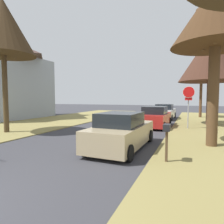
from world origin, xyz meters
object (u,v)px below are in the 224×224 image
object	(u,v)px
parked_sedan_tan	(122,132)
street_tree_right_mid_b	(210,57)
street_tree_right_mid_a	(216,16)
street_tree_left_mid_a	(3,27)
street_tree_right_far	(202,64)
parked_sedan_red	(155,117)
stop_sign_far	(189,98)
parked_sedan_white	(165,112)
curbside_mailbox	(167,132)

from	to	relation	value
parked_sedan_tan	street_tree_right_mid_b	bearing A→B (deg)	66.53
street_tree_right_mid_a	street_tree_left_mid_a	world-z (taller)	street_tree_left_mid_a
street_tree_right_mid_a	street_tree_right_far	bearing A→B (deg)	89.64
street_tree_right_mid_a	parked_sedan_red	world-z (taller)	street_tree_right_mid_a
parked_sedan_tan	parked_sedan_red	bearing A→B (deg)	87.84
stop_sign_far	parked_sedan_white	bearing A→B (deg)	110.43
parked_sedan_red	curbside_mailbox	distance (m)	8.49
street_tree_right_far	curbside_mailbox	xyz separation A→B (m)	(-1.71, -17.44, -4.97)
street_tree_right_mid_a	stop_sign_far	bearing A→B (deg)	102.16
street_tree_right_far	parked_sedan_tan	bearing A→B (deg)	-103.10
street_tree_right_mid_a	parked_sedan_tan	xyz separation A→B (m)	(-3.67, -1.78, -5.01)
street_tree_right_mid_a	parked_sedan_white	distance (m)	12.94
parked_sedan_white	stop_sign_far	bearing A→B (deg)	-69.57
stop_sign_far	street_tree_right_mid_b	xyz separation A→B (m)	(1.48, 2.64, 3.20)
street_tree_right_mid_a	street_tree_right_far	xyz separation A→B (m)	(0.09, 14.39, 0.29)
curbside_mailbox	street_tree_right_mid_a	bearing A→B (deg)	62.00
parked_sedan_tan	parked_sedan_red	xyz separation A→B (m)	(0.26, 7.02, 0.00)
street_tree_right_mid_a	street_tree_left_mid_a	size ratio (longest dim) A/B	0.87
street_tree_right_mid_b	curbside_mailbox	distance (m)	11.70
stop_sign_far	street_tree_right_far	world-z (taller)	street_tree_right_far
street_tree_right_mid_a	curbside_mailbox	xyz separation A→B (m)	(-1.62, -3.05, -4.68)
street_tree_left_mid_a	curbside_mailbox	bearing A→B (deg)	-11.86
street_tree_right_mid_a	street_tree_left_mid_a	xyz separation A→B (m)	(-11.68, -0.94, 0.78)
street_tree_right_mid_a	street_tree_right_mid_b	size ratio (longest dim) A/B	0.99
curbside_mailbox	parked_sedan_tan	bearing A→B (deg)	148.13
street_tree_right_far	parked_sedan_red	size ratio (longest dim) A/B	1.77
stop_sign_far	parked_sedan_tan	distance (m)	7.39
parked_sedan_tan	street_tree_left_mid_a	bearing A→B (deg)	174.03
street_tree_right_far	street_tree_left_mid_a	bearing A→B (deg)	-127.51
street_tree_right_mid_b	street_tree_right_mid_a	bearing A→B (deg)	-93.07
street_tree_right_mid_a	curbside_mailbox	size ratio (longest dim) A/B	5.65
street_tree_right_far	street_tree_left_mid_a	distance (m)	19.33
street_tree_right_mid_a	street_tree_right_mid_b	xyz separation A→B (m)	(0.41, 7.62, -0.34)
street_tree_left_mid_a	parked_sedan_tan	bearing A→B (deg)	-5.97
street_tree_right_mid_b	parked_sedan_red	distance (m)	6.48
curbside_mailbox	street_tree_right_far	bearing A→B (deg)	84.39
stop_sign_far	parked_sedan_red	bearing A→B (deg)	173.70
street_tree_left_mid_a	parked_sedan_tan	world-z (taller)	street_tree_left_mid_a
parked_sedan_tan	street_tree_right_mid_a	bearing A→B (deg)	25.81
stop_sign_far	parked_sedan_white	xyz separation A→B (m)	(-2.40, 6.44, -1.47)
street_tree_left_mid_a	parked_sedan_white	bearing A→B (deg)	56.41
parked_sedan_tan	parked_sedan_red	size ratio (longest dim) A/B	1.00
parked_sedan_red	curbside_mailbox	world-z (taller)	parked_sedan_red
parked_sedan_red	parked_sedan_white	bearing A→B (deg)	90.59
street_tree_right_mid_b	parked_sedan_white	bearing A→B (deg)	135.63
street_tree_left_mid_a	street_tree_right_mid_b	bearing A→B (deg)	35.31
stop_sign_far	parked_sedan_white	size ratio (longest dim) A/B	0.67
parked_sedan_white	street_tree_right_mid_a	bearing A→B (deg)	-73.09
parked_sedan_white	curbside_mailbox	world-z (taller)	parked_sedan_white
street_tree_right_mid_b	parked_sedan_tan	size ratio (longest dim) A/B	1.64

